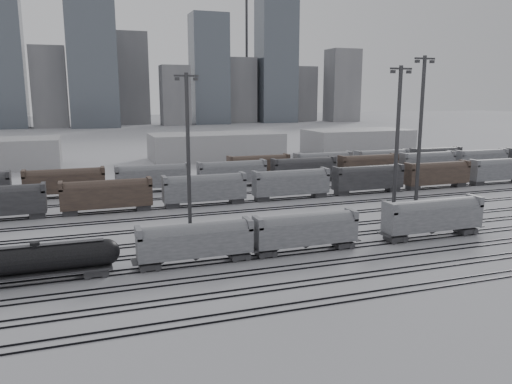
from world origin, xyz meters
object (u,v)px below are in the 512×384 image
object	(u,v)px
hopper_car_a	(195,240)
light_mast_c	(397,139)
tank_car_b	(36,260)
hopper_car_c	(433,215)
hopper_car_b	(306,229)

from	to	relation	value
hopper_car_a	light_mast_c	world-z (taller)	light_mast_c
tank_car_b	hopper_car_c	distance (m)	51.02
tank_car_b	hopper_car_c	bearing A→B (deg)	-0.00
hopper_car_a	hopper_car_b	distance (m)	14.28
hopper_car_b	hopper_car_c	distance (m)	19.47
light_mast_c	hopper_car_c	bearing A→B (deg)	-98.47
hopper_car_b	hopper_car_c	xyz separation A→B (m)	(19.47, -0.00, 0.29)
tank_car_b	hopper_car_b	distance (m)	31.55
hopper_car_b	hopper_car_c	world-z (taller)	hopper_car_c
tank_car_b	hopper_car_a	size ratio (longest dim) A/B	1.27
hopper_car_b	light_mast_c	distance (m)	26.16
hopper_car_a	hopper_car_c	xyz separation A→B (m)	(33.75, -0.00, 0.30)
hopper_car_a	hopper_car_c	world-z (taller)	hopper_car_c
tank_car_b	hopper_car_a	xyz separation A→B (m)	(17.26, 0.00, 0.54)
hopper_car_a	hopper_car_b	size ratio (longest dim) A/B	1.00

